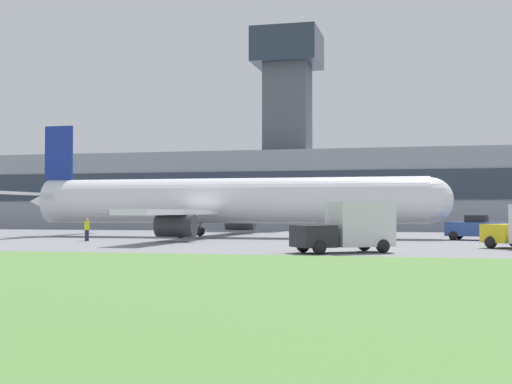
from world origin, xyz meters
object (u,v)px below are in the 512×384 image
airplane (223,202)px  fuel_truck (350,228)px  ground_crew_person (87,229)px  pushback_tug (477,229)px

airplane → fuel_truck: (12.04, -18.38, -1.61)m
fuel_truck → ground_crew_person: size_ratio=3.29×
pushback_tug → fuel_truck: bearing=-112.6°
airplane → ground_crew_person: (-7.32, -8.81, -2.03)m
pushback_tug → fuel_truck: size_ratio=0.86×
airplane → ground_crew_person: airplane is taller
airplane → fuel_truck: size_ratio=6.63×
pushback_tug → fuel_truck: 18.95m
ground_crew_person → airplane: bearing=50.3°
fuel_truck → ground_crew_person: (-19.36, 9.57, -0.42)m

